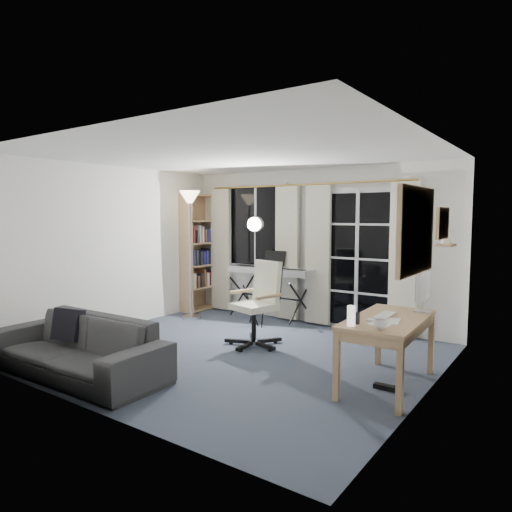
{
  "coord_description": "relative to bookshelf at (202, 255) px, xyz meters",
  "views": [
    {
      "loc": [
        3.33,
        -4.29,
        1.68
      ],
      "look_at": [
        0.07,
        0.35,
        1.17
      ],
      "focal_mm": 32.0,
      "sensor_mm": 36.0,
      "label": 1
    }
  ],
  "objects": [
    {
      "name": "keyboard_piano",
      "position": [
        1.54,
        -0.1,
        -0.18
      ],
      "size": [
        1.44,
        0.71,
        1.04
      ],
      "rotation": [
        0.0,
        0.0,
        -0.02
      ],
      "color": "black",
      "rests_on": "floor"
    },
    {
      "name": "framed_print",
      "position": [
        4.36,
        -1.25,
        0.63
      ],
      "size": [
        0.03,
        0.42,
        0.32
      ],
      "color": "tan",
      "rests_on": "floor"
    },
    {
      "name": "desk",
      "position": [
        4.01,
        -1.78,
        -0.37
      ],
      "size": [
        0.69,
        1.3,
        0.68
      ],
      "rotation": [
        0.0,
        0.0,
        0.04
      ],
      "color": "tan",
      "rests_on": "floor"
    },
    {
      "name": "monitor",
      "position": [
        4.2,
        -1.33,
        -0.03
      ],
      "size": [
        0.17,
        0.49,
        0.43
      ],
      "rotation": [
        0.0,
        0.0,
        0.04
      ],
      "color": "silver",
      "rests_on": "desk"
    },
    {
      "name": "bookshelf",
      "position": [
        0.0,
        0.0,
        0.0
      ],
      "size": [
        0.35,
        0.96,
        2.05
      ],
      "rotation": [
        0.0,
        0.0,
        -0.02
      ],
      "color": "tan",
      "rests_on": "floor"
    },
    {
      "name": "studio_light",
      "position": [
        1.54,
        -0.53,
        0.38
      ],
      "size": [
        0.38,
        0.38,
        1.7
      ],
      "rotation": [
        0.0,
        0.0,
        0.34
      ],
      "color": "black",
      "rests_on": "floor"
    },
    {
      "name": "torchiere_lamp",
      "position": [
        0.36,
        -0.68,
        0.69
      ],
      "size": [
        0.43,
        0.43,
        2.07
      ],
      "rotation": [
        0.0,
        0.0,
        0.41
      ],
      "color": "#B2B2B7",
      "rests_on": "floor"
    },
    {
      "name": "french_door",
      "position": [
        2.88,
        0.17,
        0.05
      ],
      "size": [
        1.32,
        0.09,
        2.11
      ],
      "color": "white",
      "rests_on": "floor"
    },
    {
      "name": "mug",
      "position": [
        4.11,
        -2.28,
        -0.23
      ],
      "size": [
        0.12,
        0.09,
        0.11
      ],
      "primitive_type": "imported",
      "rotation": [
        0.0,
        0.0,
        0.04
      ],
      "color": "silver",
      "rests_on": "desk"
    },
    {
      "name": "sofa",
      "position": [
        1.24,
        -3.35,
        -0.57
      ],
      "size": [
        2.1,
        0.66,
        0.81
      ],
      "rotation": [
        0.0,
        0.0,
        0.02
      ],
      "color": "#2F2F32",
      "rests_on": "floor"
    },
    {
      "name": "desk_clutter",
      "position": [
        3.95,
        -2.0,
        -0.44
      ],
      "size": [
        0.39,
        0.79,
        0.87
      ],
      "rotation": [
        0.0,
        0.0,
        0.04
      ],
      "color": "white",
      "rests_on": "desk"
    },
    {
      "name": "wall_mirror",
      "position": [
        4.35,
        -2.15,
        0.58
      ],
      "size": [
        0.04,
        0.94,
        0.74
      ],
      "color": "tan",
      "rests_on": "floor"
    },
    {
      "name": "wall_shelf",
      "position": [
        4.29,
        -0.75,
        0.43
      ],
      "size": [
        0.16,
        0.3,
        0.18
      ],
      "color": "tan",
      "rests_on": "floor"
    },
    {
      "name": "floor",
      "position": [
        2.13,
        -1.8,
        -0.98
      ],
      "size": [
        4.5,
        4.0,
        0.02
      ],
      "primitive_type": "cube",
      "color": "#3B4356",
      "rests_on": "ground"
    },
    {
      "name": "window",
      "position": [
        1.08,
        0.17,
        0.53
      ],
      "size": [
        1.2,
        0.08,
        1.4
      ],
      "color": "white",
      "rests_on": "floor"
    },
    {
      "name": "curtains",
      "position": [
        1.99,
        0.08,
        0.12
      ],
      "size": [
        3.6,
        0.07,
        2.13
      ],
      "color": "gold",
      "rests_on": "floor"
    },
    {
      "name": "office_chair",
      "position": [
        2.16,
        -1.27,
        -0.33
      ],
      "size": [
        0.76,
        0.75,
        1.09
      ],
      "rotation": [
        0.0,
        0.0,
        -0.25
      ],
      "color": "black",
      "rests_on": "floor"
    }
  ]
}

